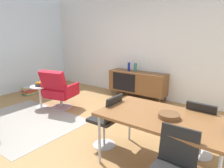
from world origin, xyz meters
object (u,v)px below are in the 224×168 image
(wooden_bowl_on_table, at_px, (169,116))
(dining_chair_back_right, at_px, (202,127))
(vase_sculptural_dark, at_px, (129,67))
(side_table_round, at_px, (40,94))
(sideboard, at_px, (137,82))
(lounge_chair_red, at_px, (59,89))
(dining_chair_near_window, at_px, (107,119))
(dining_table, at_px, (163,119))
(vase_cobalt, at_px, (135,67))
(fruit_bowl, at_px, (39,84))
(magazine_stack, at_px, (29,90))

(wooden_bowl_on_table, xyz_separation_m, dining_chair_back_right, (0.27, 0.58, -0.30))
(vase_sculptural_dark, relative_size, side_table_round, 0.44)
(side_table_round, bearing_deg, sideboard, 52.89)
(wooden_bowl_on_table, distance_m, lounge_chair_red, 2.98)
(dining_chair_near_window, bearing_deg, dining_table, -0.08)
(vase_cobalt, bearing_deg, dining_table, -53.59)
(vase_sculptural_dark, bearing_deg, dining_chair_near_window, -65.36)
(lounge_chair_red, distance_m, side_table_round, 0.51)
(lounge_chair_red, relative_size, side_table_round, 1.82)
(vase_cobalt, distance_m, wooden_bowl_on_table, 3.12)
(side_table_round, bearing_deg, wooden_bowl_on_table, -8.22)
(vase_cobalt, distance_m, dining_chair_near_window, 2.65)
(fruit_bowl, bearing_deg, sideboard, 52.92)
(fruit_bowl, bearing_deg, lounge_chair_red, 23.97)
(wooden_bowl_on_table, xyz_separation_m, side_table_round, (-3.33, 0.48, -0.45))
(sideboard, height_order, fruit_bowl, sideboard)
(dining_chair_near_window, height_order, fruit_bowl, dining_chair_near_window)
(sideboard, relative_size, vase_cobalt, 7.09)
(dining_chair_near_window, relative_size, magazine_stack, 2.05)
(vase_cobalt, bearing_deg, vase_sculptural_dark, 180.00)
(vase_cobalt, xyz_separation_m, side_table_round, (-1.44, -2.00, -0.51))
(wooden_bowl_on_table, bearing_deg, vase_cobalt, 127.34)
(vase_sculptural_dark, height_order, dining_chair_near_window, vase_sculptural_dark)
(vase_cobalt, bearing_deg, lounge_chair_red, -118.87)
(dining_chair_back_right, bearing_deg, vase_cobalt, 138.70)
(wooden_bowl_on_table, bearing_deg, lounge_chair_red, 166.80)
(sideboard, xyz_separation_m, side_table_round, (-1.51, -2.00, -0.12))
(vase_cobalt, height_order, dining_table, vase_cobalt)
(side_table_round, relative_size, fruit_bowl, 2.60)
(dining_table, xyz_separation_m, side_table_round, (-3.25, 0.46, -0.38))
(vase_sculptural_dark, bearing_deg, dining_table, -50.63)
(vase_sculptural_dark, relative_size, fruit_bowl, 1.14)
(side_table_round, bearing_deg, magazine_stack, 159.52)
(dining_chair_near_window, xyz_separation_m, lounge_chair_red, (-1.91, 0.65, -0.00))
(dining_chair_near_window, bearing_deg, vase_cobalt, 110.59)
(side_table_round, relative_size, magazine_stack, 1.25)
(fruit_bowl, bearing_deg, dining_chair_near_window, -10.93)
(dining_chair_near_window, relative_size, lounge_chair_red, 0.90)
(vase_sculptural_dark, bearing_deg, fruit_bowl, -121.66)
(dining_chair_near_window, distance_m, side_table_round, 2.41)
(vase_cobalt, xyz_separation_m, wooden_bowl_on_table, (1.89, -2.48, -0.06))
(lounge_chair_red, bearing_deg, side_table_round, -156.18)
(vase_sculptural_dark, bearing_deg, vase_cobalt, 0.00)
(vase_cobalt, relative_size, dining_chair_near_window, 0.26)
(side_table_round, bearing_deg, dining_chair_back_right, 1.62)
(vase_sculptural_dark, relative_size, dining_chair_near_window, 0.27)
(wooden_bowl_on_table, height_order, dining_chair_back_right, dining_chair_back_right)
(vase_sculptural_dark, distance_m, side_table_round, 2.40)
(dining_chair_back_right, bearing_deg, lounge_chair_red, 178.28)
(lounge_chair_red, bearing_deg, dining_table, -13.12)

